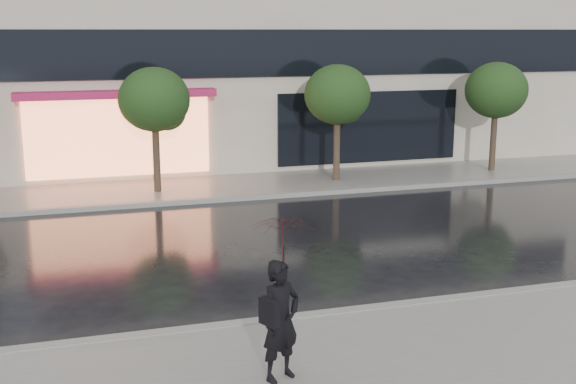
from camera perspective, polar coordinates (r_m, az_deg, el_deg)
name	(u,v)px	position (r m, az deg, el deg)	size (l,w,h in m)	color
ground	(372,293)	(14.50, 6.66, -7.90)	(120.00, 120.00, 0.00)	black
sidewalk_near	(455,360)	(11.81, 13.09, -12.80)	(60.00, 4.50, 0.12)	slate
sidewalk_far	(248,185)	(23.86, -3.15, 0.52)	(60.00, 3.50, 0.12)	slate
curb_near	(394,307)	(13.62, 8.36, -9.01)	(60.00, 0.25, 0.14)	gray
curb_far	(262,197)	(22.20, -2.07, -0.36)	(60.00, 0.25, 0.14)	gray
tree_mid_west	(156,102)	(22.69, -10.38, 7.03)	(2.20, 2.20, 3.99)	#33261C
tree_mid_east	(339,97)	(24.12, 4.04, 7.52)	(2.20, 2.20, 3.99)	#33261C
tree_far_east	(497,92)	(26.84, 16.20, 7.58)	(2.20, 2.20, 3.99)	#33261C
pedestrian_with_umbrella	(282,279)	(10.27, -0.46, -6.87)	(1.17, 1.18, 2.42)	black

